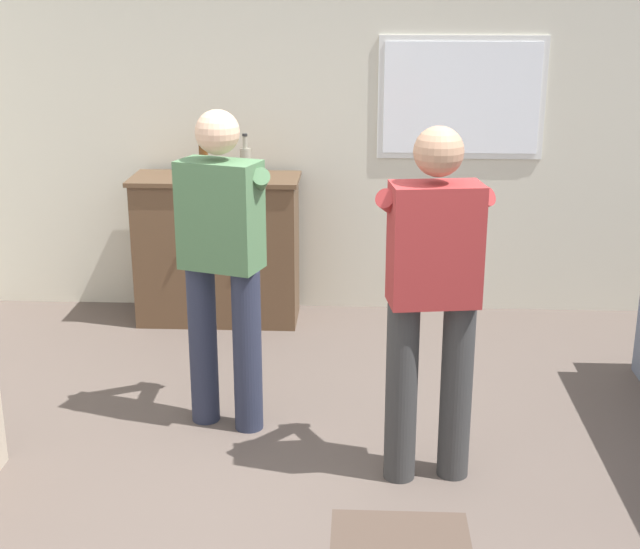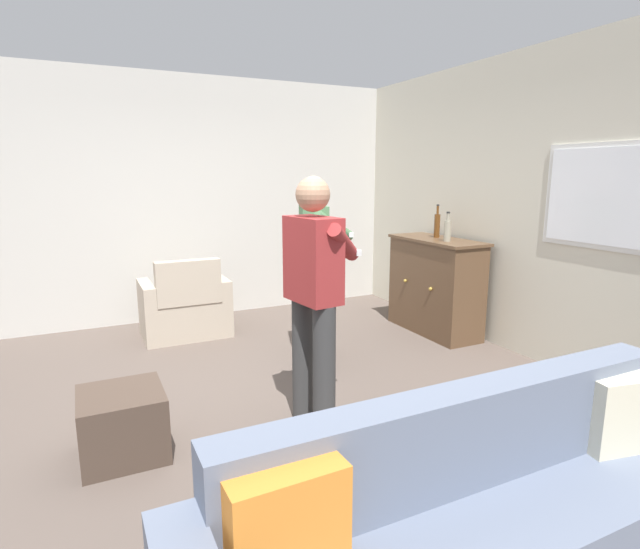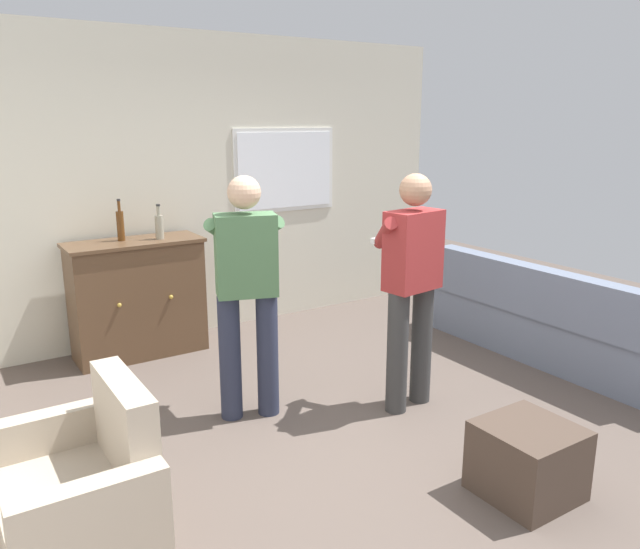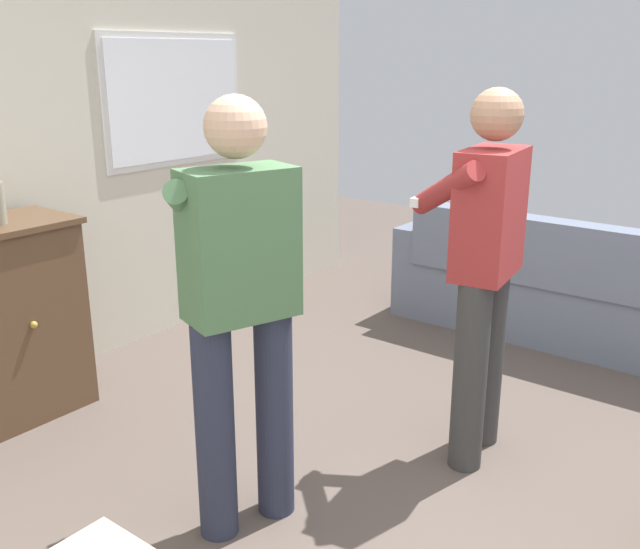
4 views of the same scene
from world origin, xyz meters
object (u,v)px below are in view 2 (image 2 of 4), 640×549
at_px(bottle_liquor_amber, 447,230).
at_px(person_standing_left, 315,262).
at_px(bottle_wine_green, 437,225).
at_px(ottoman, 123,424).
at_px(couch, 490,523).
at_px(sideboard_cabinet, 435,286).
at_px(person_standing_right, 315,292).
at_px(armchair, 186,309).

distance_m(bottle_liquor_amber, person_standing_left, 1.53).
relative_size(bottle_wine_green, bottle_liquor_amber, 1.18).
bearing_deg(ottoman, couch, 35.21).
height_order(bottle_wine_green, ottoman, bottle_wine_green).
xyz_separation_m(bottle_wine_green, person_standing_left, (0.37, -1.63, -0.22)).
relative_size(ottoman, person_standing_left, 0.29).
distance_m(ottoman, person_standing_left, 2.04).
height_order(sideboard_cabinet, ottoman, sideboard_cabinet).
bearing_deg(couch, bottle_wine_green, 144.98).
relative_size(couch, person_standing_left, 1.52).
distance_m(bottle_liquor_amber, person_standing_right, 2.30).
relative_size(ottoman, person_standing_right, 0.29).
height_order(couch, person_standing_right, person_standing_right).
bearing_deg(person_standing_right, bottle_wine_green, 123.46).
relative_size(bottle_liquor_amber, ottoman, 0.62).
distance_m(bottle_wine_green, ottoman, 3.67).
distance_m(couch, person_standing_left, 2.72).
bearing_deg(armchair, sideboard_cabinet, 67.29).
bearing_deg(bottle_liquor_amber, person_standing_left, -87.29).
xyz_separation_m(armchair, bottle_liquor_amber, (1.25, 2.41, 0.85)).
distance_m(ottoman, person_standing_right, 1.43).
height_order(sideboard_cabinet, person_standing_right, person_standing_right).
height_order(couch, armchair, armchair).
distance_m(sideboard_cabinet, ottoman, 3.48).
relative_size(bottle_wine_green, ottoman, 0.73).
distance_m(couch, sideboard_cabinet, 3.54).
bearing_deg(bottle_wine_green, couch, -35.02).
bearing_deg(bottle_liquor_amber, couch, -36.45).
distance_m(couch, bottle_wine_green, 3.73).
bearing_deg(bottle_wine_green, armchair, -110.61).
bearing_deg(person_standing_left, bottle_wine_green, 102.86).
height_order(armchair, bottle_wine_green, bottle_wine_green).
distance_m(bottle_liquor_amber, ottoman, 3.48).
height_order(sideboard_cabinet, bottle_liquor_amber, bottle_liquor_amber).
height_order(armchair, ottoman, armchair).
relative_size(couch, bottle_wine_green, 7.20).
relative_size(sideboard_cabinet, person_standing_right, 0.68).
bearing_deg(couch, ottoman, -144.79).
bearing_deg(armchair, bottle_wine_green, 69.39).
bearing_deg(bottle_wine_green, person_standing_left, -77.14).
bearing_deg(couch, person_standing_left, 169.98).
height_order(couch, bottle_wine_green, bottle_wine_green).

